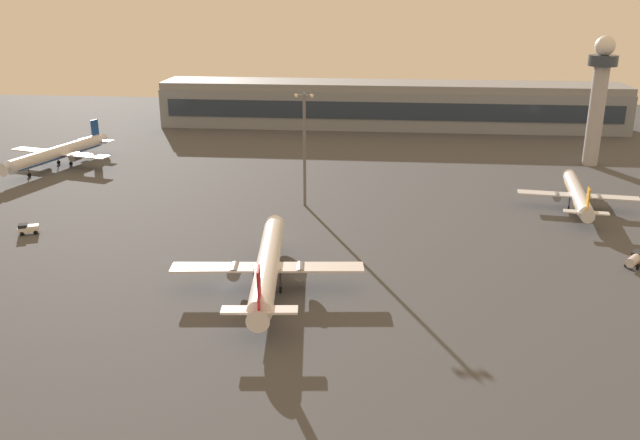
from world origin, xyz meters
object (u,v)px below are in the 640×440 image
at_px(apron_light_central, 304,143).
at_px(baggage_tractor, 28,229).
at_px(airplane_far_stand, 268,266).
at_px(airplane_mid_apron, 578,195).
at_px(fuel_truck, 636,259).
at_px(airplane_near_gate, 59,153).
at_px(control_tower, 599,92).

bearing_deg(apron_light_central, baggage_tractor, -155.66).
relative_size(airplane_far_stand, baggage_tractor, 9.34).
height_order(airplane_mid_apron, fuel_truck, airplane_mid_apron).
height_order(airplane_near_gate, apron_light_central, apron_light_central).
bearing_deg(airplane_mid_apron, airplane_far_stand, -134.42).
height_order(airplane_near_gate, baggage_tractor, airplane_near_gate).
bearing_deg(baggage_tractor, airplane_far_stand, -134.72).
relative_size(airplane_near_gate, fuel_truck, 6.57).
height_order(airplane_mid_apron, airplane_near_gate, airplane_near_gate).
xyz_separation_m(control_tower, airplane_far_stand, (-79.71, -94.80, -17.23)).
distance_m(airplane_mid_apron, baggage_tractor, 123.90).
bearing_deg(airplane_far_stand, fuel_truck, 7.98).
xyz_separation_m(airplane_near_gate, fuel_truck, (142.10, -60.58, -2.71)).
xyz_separation_m(airplane_near_gate, apron_light_central, (75.71, -30.03, 11.19)).
height_order(airplane_far_stand, apron_light_central, apron_light_central).
relative_size(airplane_far_stand, airplane_mid_apron, 1.21).
bearing_deg(airplane_mid_apron, apron_light_central, -169.03).
xyz_separation_m(airplane_mid_apron, fuel_truck, (2.18, -34.73, -2.05)).
bearing_deg(apron_light_central, airplane_mid_apron, 3.73).
xyz_separation_m(control_tower, apron_light_central, (-78.94, -47.59, -6.11)).
distance_m(control_tower, fuel_truck, 81.63).
relative_size(control_tower, baggage_tractor, 8.07).
xyz_separation_m(airplane_near_gate, baggage_tractor, (19.62, -55.40, -2.89)).
xyz_separation_m(control_tower, baggage_tractor, (-135.03, -72.97, -20.19)).
xyz_separation_m(airplane_mid_apron, baggage_tractor, (-120.30, -29.56, -2.23)).
distance_m(airplane_mid_apron, apron_light_central, 65.43).
bearing_deg(control_tower, baggage_tractor, -151.61).
distance_m(control_tower, airplane_near_gate, 156.60).
distance_m(fuel_truck, apron_light_central, 74.39).
relative_size(airplane_near_gate, apron_light_central, 1.54).
height_order(baggage_tractor, apron_light_central, apron_light_central).
bearing_deg(airplane_near_gate, airplane_far_stand, 149.15).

